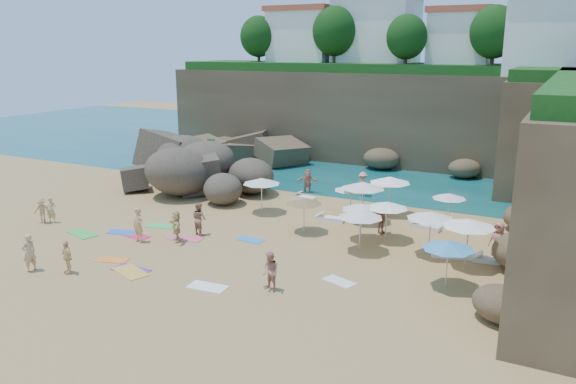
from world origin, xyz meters
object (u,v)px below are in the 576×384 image
at_px(lounger_0, 304,198).
at_px(person_stand_6, 29,253).
at_px(person_stand_4, 498,241).
at_px(parasol_1, 449,196).
at_px(parasol_0, 261,181).
at_px(person_stand_0, 51,210).
at_px(person_stand_3, 381,218).
at_px(person_stand_2, 363,184).
at_px(parasol_2, 351,188).
at_px(rock_outcrop, 204,188).
at_px(flag_pole, 209,154).
at_px(person_stand_5, 307,181).
at_px(person_stand_1, 199,219).

xyz_separation_m(lounger_0, person_stand_6, (-5.99, -17.32, 0.78)).
distance_m(lounger_0, person_stand_4, 14.50).
bearing_deg(parasol_1, parasol_0, -165.21).
distance_m(person_stand_0, person_stand_3, 19.48).
xyz_separation_m(person_stand_2, person_stand_4, (10.08, -8.50, 0.09)).
relative_size(parasol_2, lounger_0, 1.25).
distance_m(rock_outcrop, parasol_1, 18.19).
bearing_deg(person_stand_3, parasol_2, 73.63).
relative_size(flag_pole, parasol_0, 1.48).
relative_size(parasol_2, person_stand_5, 1.23).
xyz_separation_m(parasol_1, person_stand_5, (-10.61, 3.02, -0.88)).
height_order(parasol_0, person_stand_0, parasol_0).
height_order(person_stand_5, person_stand_6, person_stand_6).
height_order(flag_pole, person_stand_1, flag_pole).
distance_m(person_stand_4, person_stand_5, 15.95).
xyz_separation_m(parasol_2, person_stand_3, (2.74, -2.36, -0.89)).
bearing_deg(lounger_0, parasol_2, -17.50).
height_order(lounger_0, person_stand_3, person_stand_3).
xyz_separation_m(parasol_0, person_stand_2, (4.33, 6.77, -1.19)).
relative_size(lounger_0, person_stand_4, 0.88).
height_order(person_stand_1, person_stand_6, person_stand_1).
distance_m(person_stand_0, person_stand_5, 17.15).
relative_size(person_stand_3, person_stand_5, 1.09).
bearing_deg(person_stand_6, parasol_0, 166.81).
xyz_separation_m(rock_outcrop, person_stand_5, (7.48, 2.27, 0.85)).
distance_m(parasol_0, person_stand_3, 8.16).
relative_size(person_stand_3, person_stand_4, 0.97).
distance_m(person_stand_1, person_stand_5, 11.37).
distance_m(flag_pole, parasol_2, 13.48).
bearing_deg(parasol_2, person_stand_0, -148.57).
height_order(rock_outcrop, person_stand_6, person_stand_6).
relative_size(flag_pole, parasol_2, 1.67).
bearing_deg(parasol_2, lounger_0, 152.53).
bearing_deg(rock_outcrop, person_stand_6, -82.68).
bearing_deg(person_stand_2, person_stand_0, 71.63).
bearing_deg(parasol_2, person_stand_6, -123.98).
relative_size(parasol_2, person_stand_3, 1.13).
height_order(person_stand_3, person_stand_4, person_stand_4).
distance_m(person_stand_1, person_stand_3, 10.21).
distance_m(lounger_0, person_stand_3, 8.35).
bearing_deg(rock_outcrop, person_stand_3, -15.60).
height_order(parasol_0, parasol_2, parasol_0).
distance_m(parasol_2, person_stand_1, 9.56).
xyz_separation_m(person_stand_0, person_stand_2, (14.42, 14.39, 0.08)).
bearing_deg(person_stand_1, person_stand_6, 78.56).
bearing_deg(parasol_1, person_stand_3, -130.56).
bearing_deg(person_stand_2, person_stand_3, 143.67).
distance_m(person_stand_2, person_stand_3, 8.23).
bearing_deg(person_stand_6, person_stand_3, 141.56).
bearing_deg(person_stand_1, person_stand_3, -137.16).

